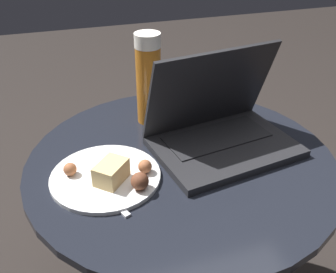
% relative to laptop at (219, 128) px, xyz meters
% --- Properties ---
extents(table, '(0.69, 0.69, 0.55)m').
position_rel_laptop_xyz_m(table, '(-0.10, -0.02, -0.21)').
color(table, '#515156').
rests_on(table, ground_plane).
extents(laptop, '(0.34, 0.27, 0.23)m').
position_rel_laptop_xyz_m(laptop, '(0.00, 0.00, 0.00)').
color(laptop, '#232326').
rests_on(laptop, table).
extents(beer_glass, '(0.06, 0.06, 0.23)m').
position_rel_laptop_xyz_m(beer_glass, '(-0.12, 0.17, 0.07)').
color(beer_glass, '#C6701E').
rests_on(beer_glass, table).
extents(snack_plate, '(0.23, 0.23, 0.05)m').
position_rel_laptop_xyz_m(snack_plate, '(-0.27, -0.05, -0.04)').
color(snack_plate, white).
rests_on(snack_plate, table).
extents(fork, '(0.09, 0.19, 0.00)m').
position_rel_laptop_xyz_m(fork, '(-0.30, -0.07, -0.04)').
color(fork, silver).
rests_on(fork, table).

